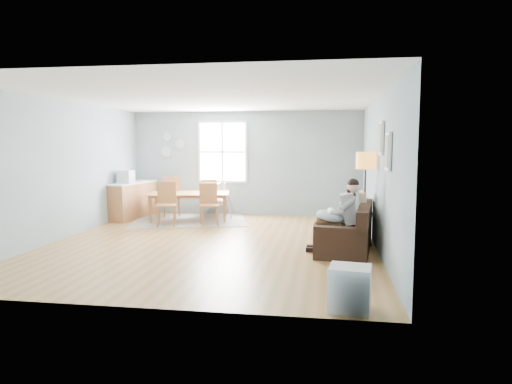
% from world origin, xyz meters
% --- Properties ---
extents(room, '(8.40, 9.40, 3.90)m').
position_xyz_m(room, '(0.00, 0.00, 2.42)').
color(room, olive).
extents(window, '(1.32, 0.08, 1.62)m').
position_xyz_m(window, '(-0.60, 3.46, 1.65)').
color(window, white).
rests_on(window, room).
extents(pictures, '(0.05, 1.34, 0.74)m').
position_xyz_m(pictures, '(2.97, -1.05, 1.85)').
color(pictures, white).
rests_on(pictures, room).
extents(wall_plates, '(0.67, 0.02, 0.66)m').
position_xyz_m(wall_plates, '(-2.00, 3.47, 1.83)').
color(wall_plates, '#8D9DA9').
rests_on(wall_plates, room).
extents(sofa, '(1.09, 2.07, 0.80)m').
position_xyz_m(sofa, '(2.51, -0.14, 0.28)').
color(sofa, black).
rests_on(sofa, room).
extents(green_throw, '(1.04, 0.92, 0.04)m').
position_xyz_m(green_throw, '(2.51, 0.52, 0.51)').
color(green_throw, '#13541E').
rests_on(green_throw, sofa).
extents(beige_pillow, '(0.17, 0.49, 0.49)m').
position_xyz_m(beige_pillow, '(2.78, 0.35, 0.73)').
color(beige_pillow, beige).
rests_on(beige_pillow, sofa).
extents(father, '(0.90, 0.42, 1.28)m').
position_xyz_m(father, '(2.35, -0.41, 0.68)').
color(father, gray).
rests_on(father, sofa).
extents(nursing_pillow, '(0.54, 0.52, 0.21)m').
position_xyz_m(nursing_pillow, '(2.20, -0.39, 0.62)').
color(nursing_pillow, '#ACC1D7').
rests_on(nursing_pillow, father).
extents(infant, '(0.16, 0.35, 0.13)m').
position_xyz_m(infant, '(2.20, -0.35, 0.69)').
color(infant, white).
rests_on(infant, nursing_pillow).
extents(toddler, '(0.54, 0.31, 0.82)m').
position_xyz_m(toddler, '(2.46, 0.05, 0.68)').
color(toddler, white).
rests_on(toddler, sofa).
extents(floor_lamp, '(0.34, 0.34, 1.71)m').
position_xyz_m(floor_lamp, '(2.80, 0.20, 1.42)').
color(floor_lamp, black).
rests_on(floor_lamp, room).
extents(storage_cube, '(0.50, 0.46, 0.50)m').
position_xyz_m(storage_cube, '(2.37, -3.20, 0.25)').
color(storage_cube, silver).
rests_on(storage_cube, room).
extents(rug, '(3.10, 2.64, 0.01)m').
position_xyz_m(rug, '(-1.18, 2.35, 0.01)').
color(rug, '#9C978E').
rests_on(rug, room).
extents(dining_table, '(2.10, 1.43, 0.68)m').
position_xyz_m(dining_table, '(-1.18, 2.35, 0.34)').
color(dining_table, brown).
rests_on(dining_table, rug).
extents(chair_sw, '(0.55, 0.55, 1.00)m').
position_xyz_m(chair_sw, '(-1.48, 1.59, 0.58)').
color(chair_sw, '#935F32').
rests_on(chair_sw, rug).
extents(chair_se, '(0.56, 0.56, 0.96)m').
position_xyz_m(chair_se, '(-0.56, 1.83, 0.55)').
color(chair_se, '#935F32').
rests_on(chair_se, rug).
extents(chair_nw, '(0.60, 0.60, 1.03)m').
position_xyz_m(chair_nw, '(-1.81, 2.86, 0.59)').
color(chair_nw, '#935F32').
rests_on(chair_nw, rug).
extents(chair_ne, '(0.53, 0.53, 0.96)m').
position_xyz_m(chair_ne, '(-0.89, 3.11, 0.55)').
color(chair_ne, '#935F32').
rests_on(chair_ne, rug).
extents(counter, '(0.69, 1.67, 0.91)m').
position_xyz_m(counter, '(-2.70, 2.50, 0.46)').
color(counter, brown).
rests_on(counter, room).
extents(monitor, '(0.35, 0.33, 0.31)m').
position_xyz_m(monitor, '(-2.73, 2.19, 1.06)').
color(monitor, silver).
rests_on(monitor, counter).
extents(baby_swing, '(0.88, 0.89, 0.86)m').
position_xyz_m(baby_swing, '(-0.63, 3.10, 0.39)').
color(baby_swing, silver).
rests_on(baby_swing, room).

